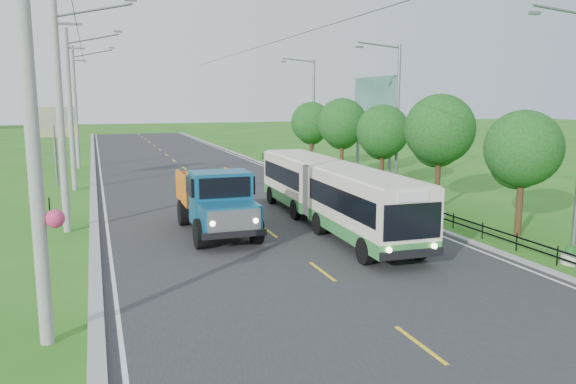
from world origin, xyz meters
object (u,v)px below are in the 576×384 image
pole_far (76,107)px  bus (331,190)px  pole_mid (71,109)px  streetlight_mid (396,112)px  planter_mid (364,188)px  pole_nearest (35,135)px  tree_back (311,125)px  pole_near (61,114)px  billboard_right (374,104)px  dump_truck (216,197)px  tree_fifth (342,125)px  planter_far (316,172)px  tree_second (522,152)px  streetlight_far (312,109)px  billboard_left (54,127)px  planter_near (439,213)px  planter_front (571,256)px  tree_fourth (382,134)px  tree_third (439,133)px

pole_far → bus: 29.27m
pole_mid → streetlight_mid: 20.16m
planter_mid → pole_nearest: bearing=-134.7°
pole_mid → streetlight_mid: size_ratio=1.10×
tree_back → bus: tree_back is taller
bus → pole_near: bearing=167.7°
billboard_right → bus: bearing=-124.0°
dump_truck → tree_fifth: bearing=48.5°
pole_far → planter_far: (16.86, -11.00, -4.81)m
tree_second → streetlight_far: (0.79, 25.86, 1.38)m
billboard_left → pole_near: bearing=-85.3°
planter_near → streetlight_far: bearing=84.7°
streetlight_mid → planter_far: bearing=104.3°
pole_near → pole_mid: size_ratio=1.00×
tree_second → billboard_left: size_ratio=1.02×
planter_front → billboard_right: size_ratio=0.09×
streetlight_far → planter_far: size_ratio=13.54×
billboard_left → bus: size_ratio=0.36×
pole_mid → billboard_left: (-1.24, 3.00, -1.23)m
planter_front → billboard_left: (-18.10, 26.00, 3.58)m
tree_second → streetlight_mid: streetlight_mid is taller
tree_second → billboard_left: bearing=131.5°
tree_fourth → streetlight_mid: 1.54m
streetlight_far → dump_truck: size_ratio=1.36×
tree_third → planter_mid: tree_third is taller
pole_mid → pole_far: 12.00m
planter_front → streetlight_far: bearing=86.1°
tree_back → streetlight_mid: size_ratio=0.61×
tree_fourth → planter_front: 16.52m
tree_third → tree_fifth: size_ratio=1.03×
tree_fourth → streetlight_far: bearing=86.8°
tree_fifth → dump_truck: (-12.05, -13.55, -2.27)m
pole_far → tree_fifth: 22.25m
planter_far → tree_second: bearing=-86.4°
tree_fourth → tree_back: (0.00, 12.00, 0.07)m
tree_third → billboard_left: 25.02m
pole_nearest → billboard_left: 27.05m
tree_fourth → tree_back: tree_back is taller
bus → planter_far: bearing=72.2°
planter_mid → billboard_right: size_ratio=0.09×
tree_fifth → streetlight_mid: (0.79, -6.14, 1.05)m
pole_nearest → tree_second: (18.10, 5.14, -1.42)m
bus → planter_near: bearing=-0.2°
pole_near → pole_nearest: bearing=-89.9°
pole_nearest → dump_truck: bearing=57.8°
dump_truck → pole_nearest: bearing=-122.1°
streetlight_far → planter_front: (-2.04, -30.00, -4.62)m
tree_third → planter_front: bearing=-97.1°
tree_third → bus: size_ratio=0.41×
billboard_right → tree_second: bearing=-97.8°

